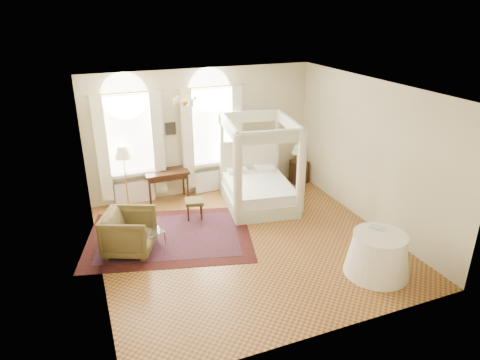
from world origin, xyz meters
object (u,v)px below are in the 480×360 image
Objects in this scene: armchair at (129,232)px; side_table at (378,254)px; writing_desk at (167,176)px; stool at (194,203)px; nightstand at (299,171)px; coffee_table at (151,234)px; canopy_bed at (259,186)px; floor_lamp at (123,155)px.

armchair is 4.93m from side_table.
stool is at bearing -72.98° from writing_desk.
stool is at bearing -162.41° from nightstand.
coffee_table is (0.44, -0.01, -0.12)m from armchair.
canopy_bed reaches higher than stool.
nightstand is at bearing 79.69° from side_table.
stool is (0.37, -1.21, -0.30)m from writing_desk.
writing_desk is 2.51m from armchair.
side_table is (3.98, -4.66, -0.97)m from floor_lamp.
armchair is at bearing -120.66° from writing_desk.
coffee_table is at bearing -85.20° from floor_lamp.
writing_desk is 2.21× the size of stool.
armchair is at bearing -150.28° from stool.
nightstand is 4.93m from floor_lamp.
floor_lamp is 6.21m from side_table.
floor_lamp is at bearing 94.80° from coffee_table.
side_table is at bearing -57.52° from writing_desk.
stool is 1.89m from armchair.
writing_desk is at bearing 152.64° from canopy_bed.
nightstand is at bearing -44.54° from armchair.
nightstand is 0.57× the size of writing_desk.
armchair reaches higher than coffee_table.
armchair is (-1.27, -2.15, -0.26)m from writing_desk.
stool is 0.31× the size of floor_lamp.
stool is 0.41× the size of side_table.
canopy_bed is 2.32× the size of armchair.
floor_lamp is (-1.39, 1.21, 0.98)m from stool.
side_table is at bearing -33.29° from coffee_table.
coffee_table is at bearing -67.88° from armchair.
side_table is at bearing -49.46° from floor_lamp.
canopy_bed is 1.41× the size of floor_lamp.
coffee_table is (-2.93, -1.08, -0.18)m from canopy_bed.
armchair is (-3.37, -1.06, -0.06)m from canopy_bed.
writing_desk is 1.30m from stool.
nightstand is 1.26× the size of stool.
nightstand is 0.64× the size of armchair.
stool is 1.54m from coffee_table.
floor_lamp reaches higher than coffee_table.
floor_lamp is (-3.12, 1.09, 0.88)m from canopy_bed.
writing_desk reaches higher than stool.
writing_desk is at bearing 178.09° from nightstand.
canopy_bed is 1.73m from stool.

